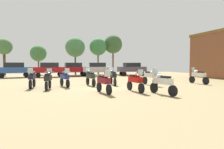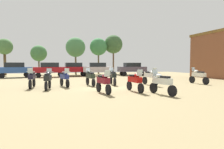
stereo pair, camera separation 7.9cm
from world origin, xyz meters
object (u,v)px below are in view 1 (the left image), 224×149
object	(u,v)px
motorcycle_7	(135,81)
car_5	(49,69)
motorcycle_12	(90,77)
tree_4	(38,53)
motorcycle_13	(198,76)
tree_6	(98,47)
tree_5	(4,47)
tree_1	(113,44)
motorcycle_3	(150,76)
tree_3	(75,47)
motorcycle_9	(163,82)
car_4	(97,68)
motorcycle_5	(48,79)
motorcycle_8	(113,76)
motorcycle_10	(32,78)
motorcycle_4	(65,78)
car_2	(132,68)
car_3	(73,68)
motorcycle_11	(104,82)

from	to	relation	value
motorcycle_7	car_5	size ratio (longest dim) A/B	0.50
motorcycle_12	tree_4	size ratio (longest dim) A/B	0.45
motorcycle_13	tree_6	size ratio (longest dim) A/B	0.35
motorcycle_7	tree_5	xyz separation A→B (m)	(-12.60, 23.17, 3.75)
tree_6	tree_1	bearing A→B (deg)	7.72
motorcycle_3	tree_3	world-z (taller)	tree_3
motorcycle_9	car_4	world-z (taller)	car_4
motorcycle_5	motorcycle_13	bearing A→B (deg)	8.52
motorcycle_3	motorcycle_9	distance (m)	5.19
motorcycle_8	tree_6	size ratio (longest dim) A/B	0.35
motorcycle_10	tree_5	bearing A→B (deg)	-68.05
motorcycle_4	motorcycle_13	distance (m)	11.87
tree_3	tree_4	bearing A→B (deg)	167.96
car_2	tree_6	distance (m)	8.78
motorcycle_8	tree_3	distance (m)	19.33
motorcycle_7	tree_1	world-z (taller)	tree_1
tree_1	motorcycle_10	bearing A→B (deg)	-121.59
motorcycle_12	car_2	xyz separation A→B (m)	(8.82, 12.59, 0.44)
motorcycle_7	motorcycle_8	distance (m)	4.36
motorcycle_4	tree_5	size ratio (longest dim) A/B	0.37
motorcycle_8	tree_1	size ratio (longest dim) A/B	0.31
motorcycle_4	car_3	xyz separation A→B (m)	(1.95, 13.60, 0.45)
motorcycle_13	tree_6	xyz separation A→B (m)	(-4.77, 20.75, 4.20)
motorcycle_11	car_5	distance (m)	17.26
motorcycle_8	motorcycle_11	size ratio (longest dim) A/B	1.10
tree_6	motorcycle_3	bearing A→B (deg)	-90.08
motorcycle_13	tree_5	world-z (taller)	tree_5
motorcycle_4	car_2	distance (m)	16.77
tree_5	motorcycle_13	bearing A→B (deg)	-44.80
motorcycle_12	motorcycle_3	bearing A→B (deg)	-20.31
motorcycle_10	motorcycle_12	bearing A→B (deg)	-171.39
car_2	tree_4	xyz separation A→B (m)	(-14.24, 7.58, 2.46)
tree_1	motorcycle_5	bearing A→B (deg)	-117.70
motorcycle_8	car_2	world-z (taller)	car_2
motorcycle_5	tree_4	distance (m)	21.99
motorcycle_5	car_3	size ratio (longest dim) A/B	0.50
motorcycle_13	car_2	xyz separation A→B (m)	(-0.91, 13.82, 0.44)
motorcycle_3	motorcycle_13	world-z (taller)	motorcycle_3
car_3	tree_4	distance (m)	8.89
motorcycle_12	tree_6	size ratio (longest dim) A/B	0.35
motorcycle_7	tree_6	size ratio (longest dim) A/B	0.34
car_5	tree_3	distance (m)	8.48
car_2	motorcycle_11	bearing A→B (deg)	154.14
tree_1	motorcycle_8	bearing A→B (deg)	-106.76
motorcycle_11	motorcycle_13	distance (m)	10.22
car_4	car_5	distance (m)	6.83
motorcycle_9	motorcycle_4	bearing A→B (deg)	120.82
motorcycle_7	tree_1	size ratio (longest dim) A/B	0.30
motorcycle_5	motorcycle_8	xyz separation A→B (m)	(5.25, 1.50, 0.02)
motorcycle_8	tree_3	world-z (taller)	tree_3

